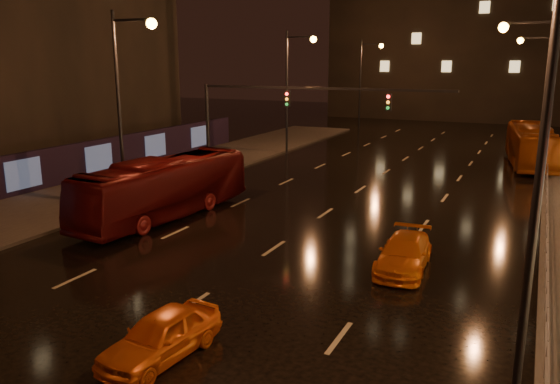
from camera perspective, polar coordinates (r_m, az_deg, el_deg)
name	(u,v)px	position (r m, az deg, el deg)	size (l,w,h in m)	color
ground	(350,196)	(31.75, 7.33, -0.45)	(140.00, 140.00, 0.00)	black
sidewalk_left	(109,190)	(34.32, -17.44, 0.21)	(7.00, 70.00, 0.15)	#38332D
hoarding_left	(21,174)	(34.76, -25.42, 1.66)	(0.30, 46.00, 2.50)	black
traffic_signal	(271,111)	(32.87, -0.91, 8.50)	(15.31, 0.32, 6.20)	black
streetlight_right	(506,123)	(11.40, 22.56, 6.72)	(2.64, 0.50, 10.00)	black
railing_right	(547,210)	(28.14, 26.15, -1.67)	(0.05, 56.00, 1.00)	#99999E
bus_red	(165,188)	(27.64, -11.95, 0.45)	(2.50, 10.69, 2.98)	#570C0E
bus_curb	(530,145)	(44.77, 24.70, 4.45)	(2.55, 10.89, 3.03)	#8C3B0E
taxi_near	(161,336)	(14.99, -12.32, -14.46)	(1.48, 3.69, 1.26)	orange
taxi_far	(404,254)	(20.95, 12.83, -6.29)	(1.72, 4.23, 1.23)	orange
pedestrian_c	(122,181)	(31.63, -16.20, 1.14)	(0.94, 0.61, 1.93)	black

